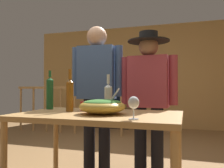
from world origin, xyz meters
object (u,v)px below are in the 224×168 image
Objects in this scene: flat_screen_tv at (112,99)px; wine_bottle_clear at (108,96)px; stair_railing at (92,105)px; mug_red at (85,106)px; person_standing_right at (149,91)px; tv_console at (112,118)px; person_standing_left at (97,85)px; wine_bottle_green at (50,93)px; serving_table at (99,123)px; wine_glass at (134,104)px; wine_bottle_amber at (70,94)px; framed_picture at (105,54)px; salad_bowl at (102,106)px.

wine_bottle_clear is at bearing -72.81° from flat_screen_tv.
stair_railing reaches higher than mug_red.
flat_screen_tv is 0.38× the size of person_standing_right.
tv_console is at bearing -62.18° from person_standing_right.
wine_bottle_clear is (1.18, -2.45, 0.27)m from stair_railing.
wine_bottle_green is at bearing 58.78° from person_standing_left.
wine_glass reaches higher than serving_table.
wine_bottle_amber is (-0.64, 0.34, 0.05)m from wine_glass.
stair_railing reaches higher than wine_glass.
framed_picture is 4.06m from wine_bottle_clear.
wine_bottle_amber is at bearing -25.49° from wine_bottle_green.
tv_console is at bearing -44.97° from framed_picture.
serving_table is 0.81m from person_standing_right.
wine_bottle_clear is at bearing 36.58° from wine_bottle_amber.
stair_railing is 18.73× the size of wine_glass.
salad_bowl is 0.36m from wine_bottle_amber.
person_standing_right is (0.58, 0.66, 0.02)m from wine_bottle_amber.
salad_bowl is 0.39m from wine_glass.
person_standing_left reaches higher than wine_glass.
mug_red is at bearing 139.94° from wine_glass.
tv_console is 7.21× the size of mug_red.
person_standing_right is at bearing -63.29° from framed_picture.
framed_picture is 0.74× the size of flat_screen_tv.
flat_screen_tv is at bearing -61.95° from person_standing_right.
tv_console is 2.42× the size of wine_bottle_green.
stair_railing is 2.17× the size of serving_table.
stair_railing is (0.16, -1.27, -1.22)m from framed_picture.
wine_bottle_amber is at bearing 52.01° from person_standing_right.
serving_table is 0.49m from wine_glass.
wine_bottle_clear is 0.21× the size of person_standing_right.
framed_picture is 0.26× the size of person_standing_left.
framed_picture reaches higher than salad_bowl.
wine_bottle_amber reaches higher than wine_bottle_clear.
tv_console is at bearing 105.98° from serving_table.
flat_screen_tv is at bearing 107.19° from wine_bottle_clear.
framed_picture reaches higher than mug_red.
wine_bottle_amber is at bearing -77.98° from flat_screen_tv.
mug_red is at bearing 138.67° from serving_table.
person_standing_left is (1.05, -3.26, -0.85)m from framed_picture.
stair_railing is at bearing -97.76° from tv_console.
wine_bottle_green is at bearing 154.51° from wine_bottle_amber.
salad_bowl reaches higher than serving_table.
framed_picture is at bearing 135.03° from tv_console.
mug_red is (0.86, -3.48, 0.10)m from flat_screen_tv.
mug_red is 0.08× the size of person_standing_right.
stair_railing is 7.59× the size of wine_bottle_green.
framed_picture is at bearing 108.70° from serving_table.
person_standing_left is at bearing 122.56° from wine_bottle_clear.
stair_railing is 4.74× the size of flat_screen_tv.
tv_console is at bearing 97.84° from wine_bottle_green.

